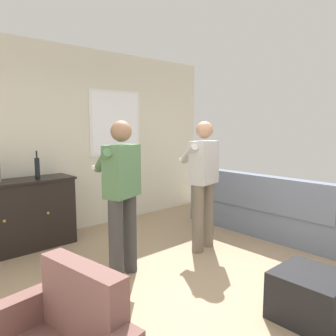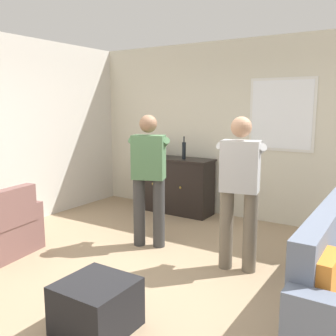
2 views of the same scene
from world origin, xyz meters
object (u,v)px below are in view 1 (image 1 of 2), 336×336
Objects in this scene: sideboard_cabinet at (21,215)px; person_standing_right at (203,179)px; couch at (263,211)px; bottle_wine_green at (37,168)px; ottoman at (311,296)px; person_standing_left at (121,191)px.

sideboard_cabinet is 2.42m from person_standing_right.
couch is 6.94× the size of bottle_wine_green.
person_standing_right reaches higher than couch.
couch is at bearing 41.91° from ottoman.
person_standing_right is at bearing 168.48° from couch.
bottle_wine_green is at bearing 136.01° from person_standing_right.
bottle_wine_green is 0.22× the size of person_standing_right.
bottle_wine_green is 2.18m from person_standing_right.
ottoman is 0.33× the size of person_standing_right.
sideboard_cabinet is at bearing 148.30° from couch.
bottle_wine_green is (-2.67, 1.73, 0.73)m from couch.
ottoman is at bearing -71.92° from bottle_wine_green.
couch is 2.19m from ottoman.
sideboard_cabinet is at bearing 138.85° from person_standing_right.
sideboard_cabinet is 1.67m from person_standing_left.
bottle_wine_green is 0.22× the size of person_standing_left.
ottoman is (-1.63, -1.46, -0.14)m from couch.
sideboard_cabinet is (-2.89, 1.79, 0.12)m from couch.
couch is 1.27m from person_standing_right.
ottoman is at bearing -138.09° from couch.
sideboard_cabinet reaches higher than ottoman.
bottle_wine_green is 1.49m from person_standing_left.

